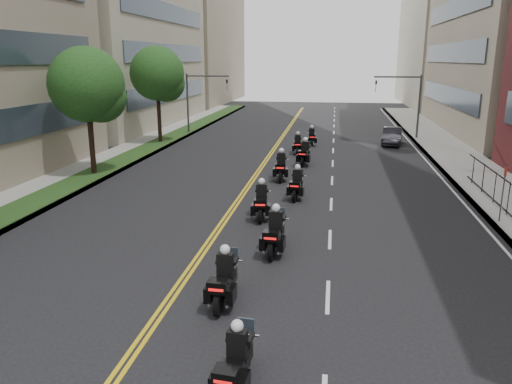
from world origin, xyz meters
TOP-DOWN VIEW (x-y plane):
  - sidewalk_right at (12.00, 25.00)m, footprint 4.00×90.00m
  - sidewalk_left at (-12.00, 25.00)m, footprint 4.00×90.00m
  - grass_strip at (-11.20, 25.00)m, footprint 2.00×90.00m
  - building_right_far at (21.50, 78.00)m, footprint 15.00×28.00m
  - building_left_far at (-22.00, 78.00)m, footprint 16.00×28.00m
  - street_trees at (-11.05, 18.61)m, footprint 4.40×38.40m
  - traffic_signal_right at (9.54, 42.00)m, footprint 4.09×0.20m
  - traffic_signal_left at (-9.54, 42.00)m, footprint 4.09×0.20m
  - motorcycle_1 at (1.31, 5.28)m, footprint 0.60×2.18m
  - motorcycle_2 at (0.21, 9.13)m, footprint 0.55×2.39m
  - motorcycle_3 at (1.20, 13.26)m, footprint 0.61×2.49m
  - motorcycle_4 at (0.11, 17.29)m, footprint 0.67×2.46m
  - motorcycle_5 at (1.43, 20.83)m, footprint 0.60×2.37m
  - motorcycle_6 at (0.20, 24.74)m, footprint 0.63×2.54m
  - motorcycle_7 at (1.33, 29.14)m, footprint 0.73×2.54m
  - motorcycle_8 at (0.54, 33.32)m, footprint 0.55×2.25m
  - motorcycle_9 at (1.41, 37.13)m, footprint 0.63×2.25m
  - parked_sedan at (8.00, 38.64)m, footprint 2.09×4.43m

SIDE VIEW (x-z plane):
  - sidewalk_right at x=12.00m, z-range 0.00..0.15m
  - sidewalk_left at x=-12.00m, z-range 0.00..0.15m
  - grass_strip at x=-11.20m, z-range 0.15..0.19m
  - motorcycle_1 at x=1.31m, z-range -0.17..1.44m
  - motorcycle_8 at x=0.54m, z-range -0.17..1.49m
  - motorcycle_9 at x=1.41m, z-range -0.17..1.49m
  - motorcycle_5 at x=1.43m, z-range -0.18..1.57m
  - motorcycle_2 at x=0.21m, z-range -0.19..1.58m
  - parked_sedan at x=8.00m, z-range 0.00..1.40m
  - motorcycle_4 at x=0.11m, z-range -0.19..1.62m
  - motorcycle_3 at x=1.20m, z-range -0.19..1.65m
  - motorcycle_6 at x=0.20m, z-range -0.20..1.68m
  - motorcycle_7 at x=1.33m, z-range -0.20..1.68m
  - traffic_signal_right at x=9.54m, z-range 0.90..6.50m
  - traffic_signal_left at x=-9.54m, z-range 0.90..6.50m
  - street_trees at x=-11.05m, z-range 1.14..9.12m
  - building_right_far at x=21.50m, z-range 0.00..26.00m
  - building_left_far at x=-22.00m, z-range 0.00..26.00m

